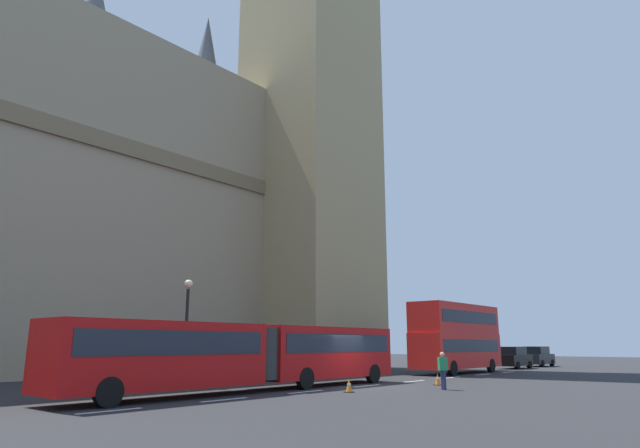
% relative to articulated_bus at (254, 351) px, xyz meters
% --- Properties ---
extents(ground_plane, '(160.00, 160.00, 0.00)m').
position_rel_articulated_bus_xyz_m(ground_plane, '(5.35, -1.99, -1.75)').
color(ground_plane, '#262628').
extents(lane_centre_marking, '(34.40, 0.16, 0.01)m').
position_rel_articulated_bus_xyz_m(lane_centre_marking, '(8.18, -1.99, -1.74)').
color(lane_centre_marking, silver).
rests_on(lane_centre_marking, ground_plane).
extents(articulated_bus, '(18.60, 2.54, 2.90)m').
position_rel_articulated_bus_xyz_m(articulated_bus, '(0.00, 0.00, 0.00)').
color(articulated_bus, '#B20F0F').
rests_on(articulated_bus, ground_plane).
extents(double_decker_bus, '(9.76, 2.54, 4.90)m').
position_rel_articulated_bus_xyz_m(double_decker_bus, '(20.03, 0.00, 0.96)').
color(double_decker_bus, red).
rests_on(double_decker_bus, ground_plane).
extents(sedan_lead, '(4.40, 1.86, 1.85)m').
position_rel_articulated_bus_xyz_m(sedan_lead, '(30.55, -0.02, -0.83)').
color(sedan_lead, black).
rests_on(sedan_lead, ground_plane).
extents(sedan_trailing, '(4.40, 1.86, 1.85)m').
position_rel_articulated_bus_xyz_m(sedan_trailing, '(36.60, -0.01, -0.83)').
color(sedan_trailing, black).
rests_on(sedan_trailing, ground_plane).
extents(traffic_cone_west, '(0.36, 0.36, 0.58)m').
position_rel_articulated_bus_xyz_m(traffic_cone_west, '(2.33, -3.59, -1.46)').
color(traffic_cone_west, black).
rests_on(traffic_cone_west, ground_plane).
extents(traffic_cone_middle, '(0.36, 0.36, 0.58)m').
position_rel_articulated_bus_xyz_m(traffic_cone_middle, '(8.70, -4.45, -1.46)').
color(traffic_cone_middle, black).
rests_on(traffic_cone_middle, ground_plane).
extents(street_lamp, '(0.44, 0.44, 5.27)m').
position_rel_articulated_bus_xyz_m(street_lamp, '(-0.47, 4.51, 1.31)').
color(street_lamp, black).
rests_on(street_lamp, ground_plane).
extents(pedestrian_near_cones, '(0.46, 0.44, 1.69)m').
position_rel_articulated_bus_xyz_m(pedestrian_near_cones, '(6.23, -6.09, -0.83)').
color(pedestrian_near_cones, '#262D4C').
rests_on(pedestrian_near_cones, ground_plane).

